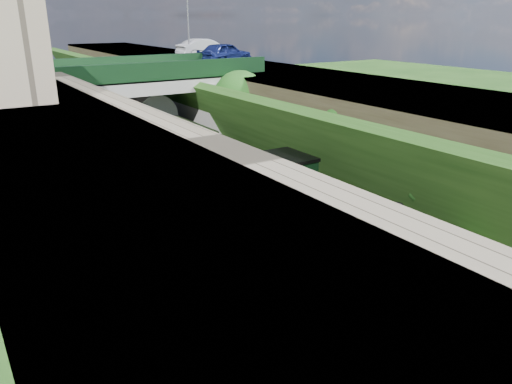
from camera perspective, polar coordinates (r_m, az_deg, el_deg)
name	(u,v)px	position (r m, az deg, el deg)	size (l,w,h in m)	color
ground	(408,349)	(17.16, 16.95, -16.81)	(160.00, 160.00, 0.00)	#1E4714
trackbed	(161,180)	(32.12, -10.80, 1.35)	(10.00, 90.00, 0.20)	#473F38
retaining_wall	(64,138)	(29.73, -21.09, 5.73)	(1.00, 90.00, 7.00)	#756B56
street_plateau_right	(284,117)	(35.82, 3.20, 8.55)	(8.00, 90.00, 6.25)	#262628
embankment_slope	(240,131)	(32.43, -1.85, 7.04)	(4.79, 90.00, 6.43)	#1E4714
track_left	(130,183)	(31.43, -14.19, 0.97)	(2.50, 90.00, 0.20)	black
track_right	(178,175)	(32.51, -8.87, 1.96)	(2.50, 90.00, 0.20)	black
road_bridge	(147,107)	(35.14, -12.30, 9.50)	(16.00, 6.40, 7.25)	gray
tree	(240,100)	(33.62, -1.82, 10.48)	(3.60, 3.80, 6.60)	black
lamppost	(188,20)	(45.70, -7.73, 18.91)	(0.87, 0.15, 6.00)	gray
car_blue	(225,53)	(41.12, -3.60, 15.54)	(2.00, 4.96, 1.69)	navy
car_silver	(205,48)	(47.20, -5.83, 16.01)	(1.81, 5.19, 1.71)	silver
locomotive	(318,223)	(20.64, 7.15, -3.55)	(3.10, 10.22, 3.83)	black
tender	(229,182)	(26.41, -3.07, 1.16)	(2.70, 6.00, 3.05)	black
coach_front	(143,130)	(37.41, -12.79, 6.89)	(2.90, 18.00, 3.70)	black
coach_middle	(77,97)	(55.20, -19.78, 10.20)	(2.90, 18.00, 3.70)	black
coach_rear	(41,78)	(73.50, -23.38, 11.83)	(2.90, 18.00, 3.70)	black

